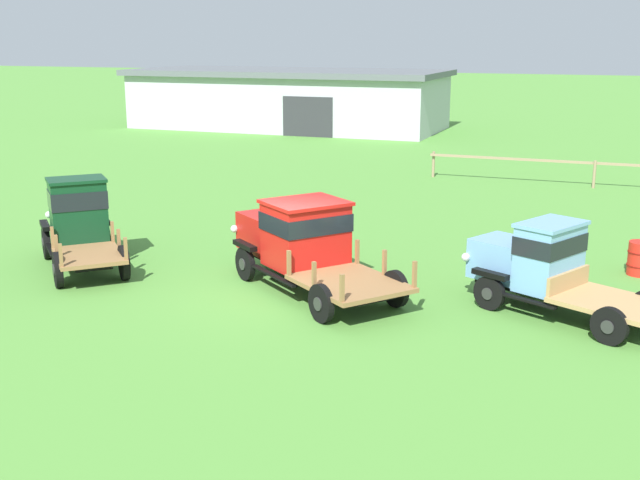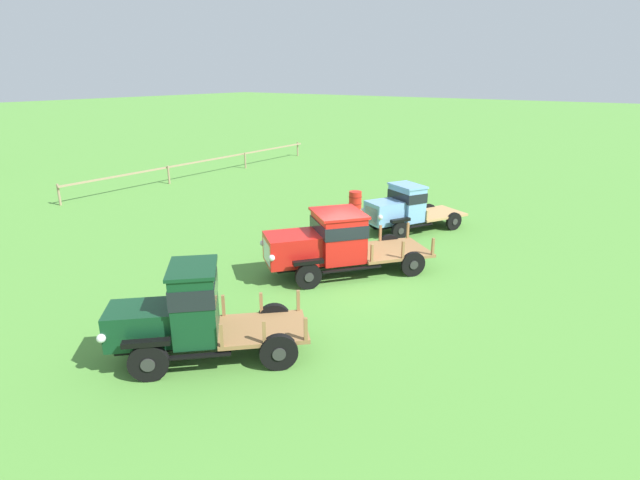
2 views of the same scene
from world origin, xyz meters
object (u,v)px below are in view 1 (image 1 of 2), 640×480
at_px(oil_drum_beside_row, 640,258).
at_px(vintage_truck_midrow_center, 544,265).
at_px(vintage_truck_second_in_line, 300,239).
at_px(farm_shed, 289,99).
at_px(vintage_truck_foreground_near, 78,221).

bearing_deg(oil_drum_beside_row, vintage_truck_midrow_center, -119.19).
relative_size(vintage_truck_midrow_center, oil_drum_beside_row, 5.52).
distance_m(vintage_truck_second_in_line, oil_drum_beside_row, 8.68).
bearing_deg(vintage_truck_midrow_center, farm_shed, 121.68).
xyz_separation_m(vintage_truck_foreground_near, vintage_truck_second_in_line, (6.23, 0.31, -0.01)).
xyz_separation_m(farm_shed, oil_drum_beside_row, (21.67, -28.10, -1.49)).
bearing_deg(oil_drum_beside_row, vintage_truck_foreground_near, -163.41).
bearing_deg(vintage_truck_second_in_line, vintage_truck_foreground_near, -177.15).
xyz_separation_m(farm_shed, vintage_truck_midrow_center, (19.61, -31.78, -0.89)).
distance_m(farm_shed, vintage_truck_foreground_near, 33.18).
bearing_deg(vintage_truck_foreground_near, vintage_truck_second_in_line, 2.85).
height_order(vintage_truck_foreground_near, vintage_truck_midrow_center, vintage_truck_foreground_near).
xyz_separation_m(vintage_truck_midrow_center, oil_drum_beside_row, (2.06, 3.68, -0.60)).
relative_size(farm_shed, vintage_truck_midrow_center, 4.30).
bearing_deg(farm_shed, vintage_truck_midrow_center, -58.32).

